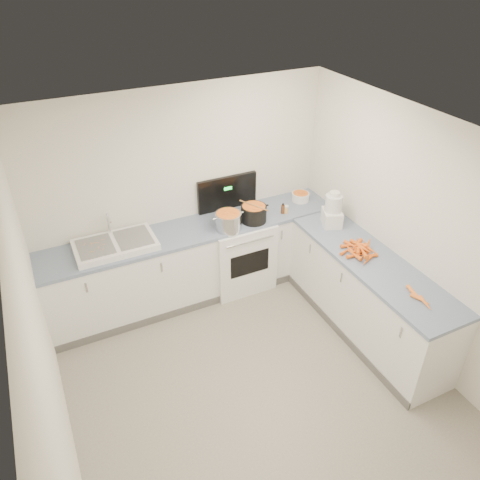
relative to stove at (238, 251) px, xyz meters
name	(u,v)px	position (x,y,z in m)	size (l,w,h in m)	color
floor	(261,391)	(-0.55, -1.69, -0.47)	(3.50, 4.00, 0.00)	gray
ceiling	(270,153)	(-0.55, -1.69, 2.03)	(3.50, 4.00, 0.00)	silver
wall_back	(183,194)	(-0.55, 0.31, 0.78)	(3.50, 2.50, 0.00)	silver
wall_left	(45,363)	(-2.30, -1.69, 0.78)	(4.00, 2.50, 0.00)	silver
wall_right	(423,243)	(1.20, -1.69, 0.78)	(4.00, 2.50, 0.00)	silver
counter_back	(196,262)	(-0.55, 0.01, 0.00)	(3.50, 0.62, 0.94)	white
counter_right	(367,295)	(0.90, -1.39, 0.00)	(0.62, 2.20, 0.94)	white
stove	(238,251)	(0.00, 0.00, 0.00)	(0.76, 0.65, 1.36)	white
sink	(115,245)	(-1.45, 0.02, 0.50)	(0.86, 0.52, 0.31)	white
steel_pot	(228,222)	(-0.19, -0.16, 0.56)	(0.30, 0.30, 0.22)	silver
black_pot	(254,214)	(0.15, -0.13, 0.55)	(0.30, 0.30, 0.21)	black
wooden_spoon	(254,205)	(0.15, -0.13, 0.67)	(0.02, 0.02, 0.41)	#AD7A47
mixing_bowl	(300,197)	(0.91, 0.07, 0.52)	(0.22, 0.22, 0.10)	white
extract_bottle	(283,209)	(0.55, -0.12, 0.52)	(0.04, 0.04, 0.11)	#593319
spice_jar	(286,210)	(0.59, -0.14, 0.51)	(0.05, 0.05, 0.09)	#E5B266
food_processor	(333,211)	(0.92, -0.60, 0.65)	(0.29, 0.31, 0.42)	white
carrot_pile	(359,249)	(0.87, -1.19, 0.50)	(0.44, 0.45, 0.09)	orange
peeled_carrots	(419,297)	(0.88, -2.05, 0.49)	(0.10, 0.36, 0.04)	orange
peelings	(97,245)	(-1.64, 0.03, 0.54)	(0.23, 0.24, 0.01)	tan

